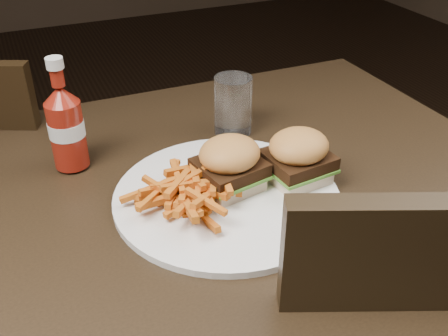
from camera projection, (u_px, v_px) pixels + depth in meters
name	position (u px, v px, depth m)	size (l,w,h in m)	color
dining_table	(159.00, 216.00, 0.78)	(1.20, 0.80, 0.04)	black
chair_far	(8.00, 204.00, 1.32)	(0.42, 0.42, 0.04)	black
plate	(227.00, 197.00, 0.78)	(0.34, 0.34, 0.01)	white
sandwich_half_a	(229.00, 181.00, 0.79)	(0.08, 0.08, 0.02)	beige
sandwich_half_b	(297.00, 173.00, 0.81)	(0.08, 0.08, 0.02)	beige
fries_pile	(187.00, 193.00, 0.75)	(0.12, 0.12, 0.05)	#B5561C
ketchup_bottle	(68.00, 135.00, 0.83)	(0.06, 0.06, 0.11)	maroon
tumbler	(233.00, 105.00, 0.94)	(0.07, 0.07, 0.11)	white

